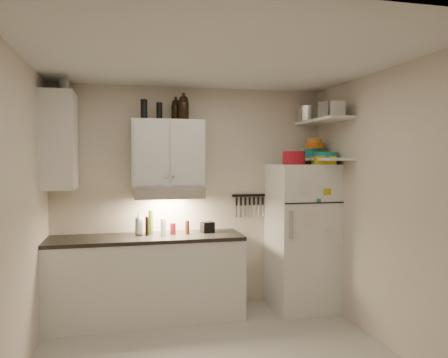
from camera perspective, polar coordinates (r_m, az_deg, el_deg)
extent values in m
cube|color=silver|center=(3.78, -0.61, 15.60)|extent=(3.20, 3.00, 0.02)
cube|color=beige|center=(5.19, -4.23, -2.49)|extent=(3.20, 0.02, 2.60)
cube|color=beige|center=(3.71, -25.73, -4.77)|extent=(0.02, 3.00, 2.60)
cube|color=beige|center=(4.35, 20.61, -3.63)|extent=(0.02, 3.00, 2.60)
cube|color=white|center=(4.98, -10.05, -12.81)|extent=(2.10, 0.60, 0.88)
cube|color=black|center=(4.88, -10.09, -7.59)|extent=(2.10, 0.62, 0.04)
cube|color=white|center=(4.95, -7.37, 3.34)|extent=(0.80, 0.33, 0.75)
cube|color=white|center=(4.84, -20.75, 4.69)|extent=(0.33, 0.55, 1.00)
cube|color=silver|center=(4.90, -7.26, -1.74)|extent=(0.76, 0.46, 0.12)
cube|color=white|center=(5.26, 10.10, -7.40)|extent=(0.70, 0.68, 1.70)
cube|color=white|center=(5.16, 12.88, 7.44)|extent=(0.30, 0.95, 0.03)
cube|color=white|center=(5.14, 12.83, 2.54)|extent=(0.30, 0.95, 0.03)
cube|color=black|center=(5.31, 3.29, -2.15)|extent=(0.42, 0.02, 0.03)
cylinder|color=maroon|center=(4.96, 9.11, 2.74)|extent=(0.34, 0.34, 0.15)
cube|color=gold|center=(5.08, 12.87, 2.41)|extent=(0.29, 0.34, 0.10)
cylinder|color=silver|center=(5.10, 11.99, 2.38)|extent=(0.07, 0.07, 0.09)
cylinder|color=silver|center=(5.40, 10.89, 8.35)|extent=(0.28, 0.28, 0.18)
cube|color=#AAAAAD|center=(5.03, 13.53, 8.75)|extent=(0.22, 0.21, 0.18)
cube|color=#AAAAAD|center=(4.82, 14.59, 8.85)|extent=(0.20, 0.20, 0.15)
cylinder|color=#167B76|center=(5.33, 11.64, 3.30)|extent=(0.27, 0.27, 0.11)
cylinder|color=#C55912|center=(5.28, 11.74, 4.25)|extent=(0.22, 0.22, 0.07)
cylinder|color=#BA7320|center=(5.28, 11.75, 4.91)|extent=(0.17, 0.17, 0.05)
cylinder|color=#167B76|center=(5.07, 13.09, 3.08)|extent=(0.30, 0.30, 0.07)
cylinder|color=black|center=(4.98, -8.44, 8.76)|extent=(0.08, 0.08, 0.19)
cylinder|color=black|center=(4.90, -10.41, 8.96)|extent=(0.10, 0.10, 0.21)
cylinder|color=silver|center=(5.01, -20.16, 11.21)|extent=(0.14, 0.14, 0.15)
imported|color=white|center=(4.94, -11.00, -5.50)|extent=(0.12, 0.12, 0.29)
cylinder|color=#5D2A1C|center=(4.92, -4.84, -6.31)|extent=(0.06, 0.06, 0.16)
cylinder|color=#44701C|center=(4.97, -9.54, -5.59)|extent=(0.06, 0.06, 0.27)
cylinder|color=black|center=(4.89, -10.00, -6.08)|extent=(0.06, 0.06, 0.21)
cylinder|color=silver|center=(4.91, -7.93, -6.19)|extent=(0.08, 0.08, 0.18)
cylinder|color=maroon|center=(4.93, -6.69, -6.45)|extent=(0.08, 0.08, 0.13)
cube|color=black|center=(5.02, -2.17, -6.32)|extent=(0.16, 0.14, 0.12)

